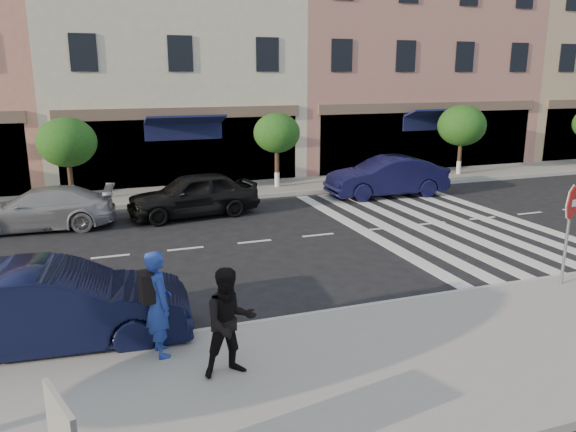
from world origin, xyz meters
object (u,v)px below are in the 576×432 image
object	(u,v)px
car_far_mid	(193,195)
walker	(230,322)
stop_sign	(571,212)
car_far_left	(41,209)
photographer	(159,303)
car_far_right	(387,177)
car_near_mid	(54,307)

from	to	relation	value
car_far_mid	walker	bearing A→B (deg)	-14.71
stop_sign	car_far_left	size ratio (longest dim) A/B	0.51
stop_sign	photographer	xyz separation A→B (m)	(-8.88, -0.22, -0.76)
car_far_mid	car_far_right	bearing A→B (deg)	87.28
walker	car_far_mid	xyz separation A→B (m)	(1.43, 10.78, -0.28)
car_near_mid	car_far_mid	bearing A→B (deg)	-20.02
photographer	walker	distance (m)	1.40
walker	car_far_mid	size ratio (longest dim) A/B	0.40
stop_sign	walker	bearing A→B (deg)	-176.74
stop_sign	car_near_mid	bearing A→B (deg)	169.29
photographer	stop_sign	bearing A→B (deg)	-96.41
car_far_left	photographer	bearing A→B (deg)	20.21
walker	car_near_mid	xyz separation A→B (m)	(-2.62, 2.18, -0.25)
car_far_mid	car_near_mid	bearing A→B (deg)	-32.36
walker	car_far_right	world-z (taller)	walker
car_far_left	car_far_right	xyz separation A→B (m)	(12.55, 0.61, 0.13)
stop_sign	car_far_right	bearing A→B (deg)	77.25
photographer	walker	world-z (taller)	photographer
stop_sign	car_near_mid	size ratio (longest dim) A/B	0.48
stop_sign	photographer	bearing A→B (deg)	175.72
stop_sign	walker	size ratio (longest dim) A/B	1.30
walker	car_far_left	xyz separation A→B (m)	(-3.35, 10.78, -0.38)
car_far_left	car_far_mid	bearing A→B (deg)	96.35
stop_sign	car_far_mid	distance (m)	11.60
stop_sign	car_far_right	xyz separation A→B (m)	(1.26, 10.14, -1.04)
walker	car_near_mid	bearing A→B (deg)	136.77
stop_sign	car_far_left	bearing A→B (deg)	134.16
photographer	car_near_mid	size ratio (longest dim) A/B	0.39
walker	car_far_mid	distance (m)	10.88
photographer	car_far_mid	distance (m)	10.04
stop_sign	car_far_mid	size ratio (longest dim) A/B	0.52
photographer	walker	xyz separation A→B (m)	(0.94, -1.03, -0.04)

